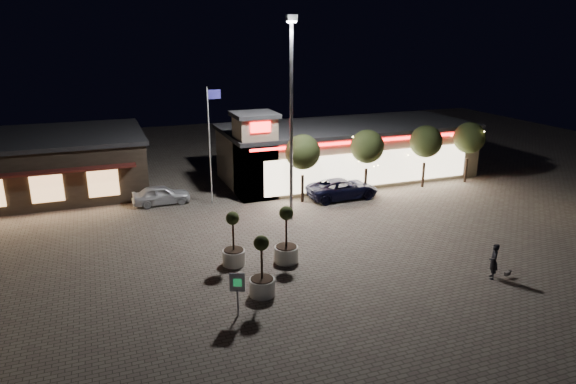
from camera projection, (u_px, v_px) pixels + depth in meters
name	position (u px, v px, depth m)	size (l,w,h in m)	color
ground	(312.00, 278.00, 24.99)	(90.00, 90.00, 0.00)	#696155
retail_building	(343.00, 151.00, 41.65)	(20.40, 8.40, 6.10)	tan
restaurant_building	(28.00, 165.00, 37.43)	(16.40, 11.00, 4.30)	#382D23
floodlight_pole	(291.00, 109.00, 30.70)	(0.60, 0.40, 12.38)	gray
flagpole	(211.00, 136.00, 34.52)	(0.95, 0.10, 8.00)	white
string_tree_a	(303.00, 152.00, 35.09)	(2.42, 2.42, 4.79)	#332319
string_tree_b	(367.00, 147.00, 36.78)	(2.42, 2.42, 4.79)	#332319
string_tree_c	(426.00, 142.00, 38.47)	(2.42, 2.42, 4.79)	#332319
string_tree_d	(469.00, 138.00, 39.82)	(2.42, 2.42, 4.79)	#332319
pickup_truck	(343.00, 188.00, 36.71)	(2.38, 5.17, 1.44)	black
white_sedan	(161.00, 195.00, 35.48)	(1.58, 3.92, 1.34)	silver
pedestrian	(494.00, 261.00, 24.69)	(0.65, 0.43, 1.78)	black
dog	(508.00, 273.00, 24.96)	(0.46, 0.24, 0.25)	#59514C
planter_left	(234.00, 248.00, 26.16)	(1.17, 1.17, 2.88)	silver
planter_mid	(262.00, 277.00, 23.11)	(1.18, 1.18, 2.90)	silver
planter_right	(286.00, 245.00, 26.46)	(1.24, 1.24, 3.05)	silver
valet_sign	(237.00, 286.00, 21.31)	(0.62, 0.30, 1.95)	gray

